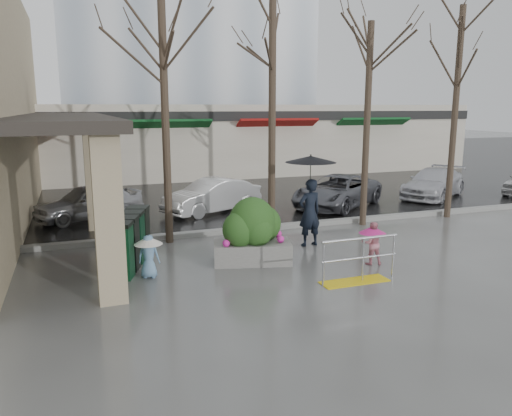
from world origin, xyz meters
TOP-DOWN VIEW (x-y plane):
  - ground at (0.00, 0.00)m, footprint 120.00×120.00m
  - street_asphalt at (0.00, 22.00)m, footprint 120.00×36.00m
  - curb at (0.00, 4.00)m, footprint 120.00×0.30m
  - canopy_slab at (-4.80, 8.00)m, footprint 2.80×18.00m
  - pillar_front at (-3.90, -0.50)m, footprint 0.55×0.55m
  - pillar_back at (-3.90, 6.00)m, footprint 0.55×0.55m
  - storefront_row at (2.00, 17.97)m, footprint 34.00×6.74m
  - handrail at (1.36, -1.20)m, footprint 1.90×0.50m
  - tree_west at (-2.00, 3.60)m, footprint 3.20×3.20m
  - tree_midwest at (1.20, 3.60)m, footprint 3.20×3.20m
  - tree_mideast at (4.50, 3.60)m, footprint 3.20×3.20m
  - tree_east at (8.00, 3.60)m, footprint 3.20×3.20m
  - woman at (1.66, 1.88)m, footprint 1.43×1.43m
  - child_pink at (2.37, -0.20)m, footprint 0.68×0.68m
  - child_blue at (-3.00, 0.69)m, footprint 0.66×0.66m
  - planter at (-0.37, 0.97)m, footprint 2.11×1.42m
  - news_boxes at (-3.29, 1.73)m, footprint 1.29×2.39m
  - car_a at (-4.07, 7.58)m, footprint 3.99×2.74m
  - car_b at (0.27, 7.21)m, footprint 4.04×2.73m
  - car_c at (5.15, 6.53)m, footprint 4.92×4.28m
  - car_d at (10.17, 7.02)m, footprint 4.60×3.84m

SIDE VIEW (x-z plane):
  - ground at x=0.00m, z-range 0.00..0.00m
  - street_asphalt at x=0.00m, z-range 0.00..0.01m
  - curb at x=0.00m, z-range 0.00..0.15m
  - handrail at x=1.36m, z-range -0.14..0.89m
  - child_blue at x=-3.00m, z-range 0.12..1.14m
  - car_a at x=-4.07m, z-range 0.00..1.26m
  - car_b at x=0.27m, z-range 0.00..1.26m
  - car_c at x=5.15m, z-range 0.00..1.26m
  - car_d at x=10.17m, z-range 0.00..1.26m
  - child_pink at x=2.37m, z-range 0.09..1.17m
  - news_boxes at x=-3.29m, z-range 0.00..1.31m
  - planter at x=-0.37m, z-range -0.04..1.64m
  - woman at x=1.66m, z-range 0.23..2.82m
  - pillar_front at x=-3.90m, z-range 0.00..3.50m
  - pillar_back at x=-3.90m, z-range 0.00..3.50m
  - storefront_row at x=2.00m, z-range 0.01..4.01m
  - canopy_slab at x=-4.80m, z-range 3.50..3.75m
  - tree_mideast at x=4.50m, z-range 1.61..8.11m
  - tree_west at x=-2.00m, z-range 1.68..8.48m
  - tree_midwest at x=1.20m, z-range 1.73..8.73m
  - tree_east at x=8.00m, z-range 1.78..8.98m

